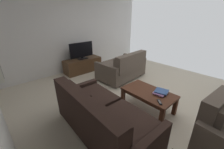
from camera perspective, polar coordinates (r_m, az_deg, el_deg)
ground_plane at (r=3.40m, az=12.69°, el=-9.58°), size 5.68×5.31×0.01m
wall_right at (r=5.06m, az=-13.93°, el=18.01°), size 0.12×5.31×2.82m
sofa_main at (r=2.25m, az=-4.78°, el=-16.94°), size 1.79×0.90×0.83m
loveseat_near at (r=4.20m, az=4.53°, el=2.91°), size 0.99×1.47×0.84m
coffee_table at (r=2.89m, az=14.75°, el=-8.00°), size 1.01×0.59×0.41m
tv_stand at (r=4.88m, az=-11.93°, el=3.80°), size 0.48×1.25×0.46m
flat_tv at (r=4.74m, az=-12.45°, el=9.66°), size 0.20×0.83×0.55m
book_stack at (r=2.85m, az=19.50°, el=-6.80°), size 0.28×0.32×0.06m
tv_remote at (r=2.58m, az=19.03°, el=-10.68°), size 0.15×0.14×0.02m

